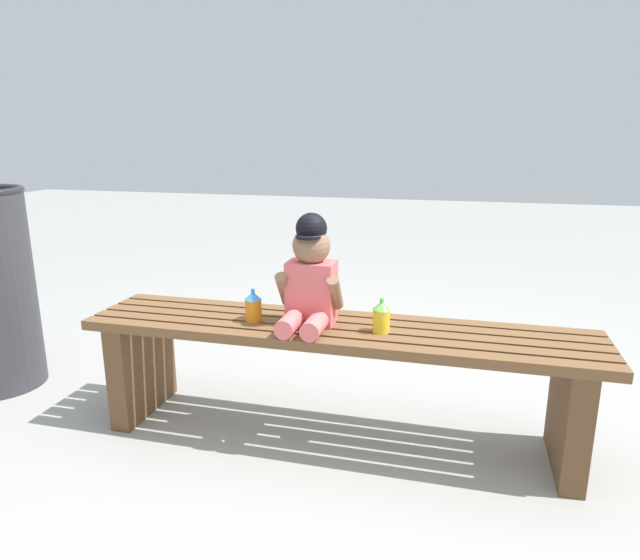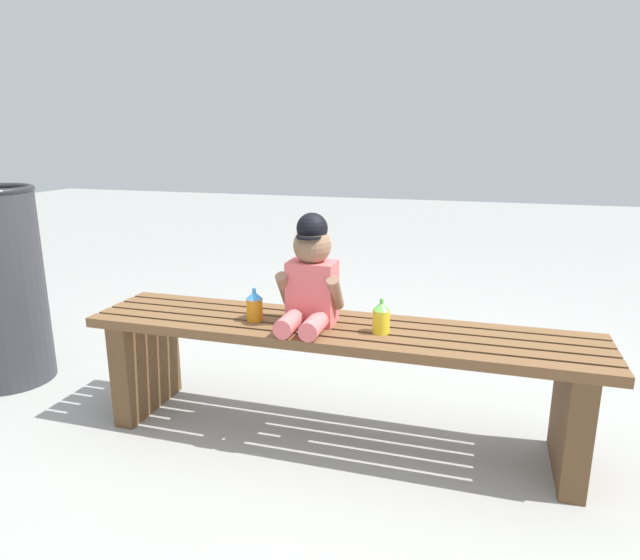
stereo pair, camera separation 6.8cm
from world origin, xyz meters
The scene contains 5 objects.
ground_plane centered at (0.00, 0.00, 0.00)m, with size 16.00×16.00×0.00m, color #999993.
park_bench centered at (0.00, 0.00, 0.31)m, with size 1.86×0.37×0.44m.
child_figure centered at (-0.09, -0.01, 0.62)m, with size 0.23×0.27×0.40m.
sippy_cup_left centered at (-0.31, -0.03, 0.50)m, with size 0.06×0.06×0.12m.
sippy_cup_right centered at (0.17, -0.03, 0.50)m, with size 0.06×0.06×0.12m.
Camera 1 is at (0.42, -1.85, 1.11)m, focal length 31.20 mm.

